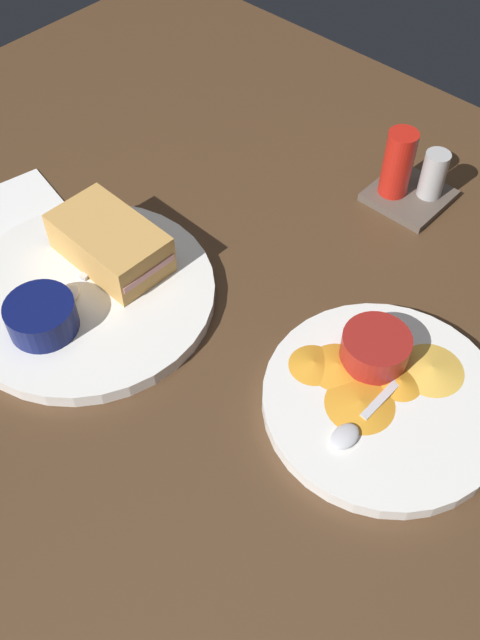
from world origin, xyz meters
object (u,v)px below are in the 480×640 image
(sandwich_half_near, at_px, (110,243))
(spoon_by_dark_ramekin, at_px, (75,287))
(plate_chips_companion, at_px, (383,401))
(ramekin_light_gravy, at_px, (375,347))
(ramekin_dark_sauce, at_px, (41,315))
(spoon_by_gravy_ramekin, at_px, (354,428))
(plate_sandwich_main, at_px, (88,294))
(condiment_caddy, at_px, (409,177))

(sandwich_half_near, bearing_deg, spoon_by_dark_ramekin, -84.39)
(plate_chips_companion, distance_m, ramekin_light_gravy, 0.05)
(ramekin_dark_sauce, distance_m, ramekin_light_gravy, 0.34)
(spoon_by_dark_ramekin, height_order, spoon_by_gravy_ramekin, same)
(plate_sandwich_main, height_order, sandwich_half_near, sandwich_half_near)
(plate_sandwich_main, height_order, spoon_by_dark_ramekin, spoon_by_dark_ramekin)
(spoon_by_dark_ramekin, bearing_deg, sandwich_half_near, 95.61)
(spoon_by_dark_ramekin, xyz_separation_m, plate_chips_companion, (0.33, 0.11, -0.01))
(plate_sandwich_main, height_order, ramekin_light_gravy, ramekin_light_gravy)
(plate_sandwich_main, xyz_separation_m, ramekin_light_gravy, (0.28, 0.14, 0.03))
(ramekin_dark_sauce, distance_m, condiment_caddy, 0.46)
(ramekin_light_gravy, height_order, spoon_by_gravy_ramekin, ramekin_light_gravy)
(spoon_by_dark_ramekin, relative_size, ramekin_light_gravy, 1.44)
(sandwich_half_near, xyz_separation_m, spoon_by_gravy_ramekin, (0.33, 0.01, -0.02))
(plate_sandwich_main, distance_m, sandwich_half_near, 0.06)
(ramekin_dark_sauce, relative_size, spoon_by_gravy_ramekin, 0.73)
(plate_chips_companion, bearing_deg, condiment_caddy, 120.37)
(sandwich_half_near, height_order, ramekin_dark_sauce, sandwich_half_near)
(ramekin_dark_sauce, bearing_deg, plate_chips_companion, 28.57)
(ramekin_dark_sauce, height_order, condiment_caddy, condiment_caddy)
(ramekin_light_gravy, xyz_separation_m, condiment_caddy, (-0.12, 0.24, 0.00))
(plate_sandwich_main, bearing_deg, spoon_by_dark_ramekin, -138.94)
(sandwich_half_near, height_order, spoon_by_dark_ramekin, sandwich_half_near)
(ramekin_dark_sauce, xyz_separation_m, spoon_by_gravy_ramekin, (0.31, 0.12, -0.01))
(sandwich_half_near, height_order, condiment_caddy, condiment_caddy)
(ramekin_light_gravy, xyz_separation_m, spoon_by_gravy_ramekin, (0.03, -0.08, -0.01))
(ramekin_light_gravy, bearing_deg, ramekin_dark_sauce, -144.15)
(spoon_by_gravy_ramekin, distance_m, condiment_caddy, 0.35)
(plate_chips_companion, height_order, condiment_caddy, condiment_caddy)
(plate_sandwich_main, distance_m, spoon_by_gravy_ramekin, 0.32)
(plate_sandwich_main, distance_m, plate_chips_companion, 0.33)
(plate_sandwich_main, bearing_deg, condiment_caddy, 66.84)
(ramekin_dark_sauce, distance_m, plate_chips_companion, 0.35)
(sandwich_half_near, bearing_deg, plate_chips_companion, 9.50)
(sandwich_half_near, distance_m, spoon_by_dark_ramekin, 0.06)
(plate_sandwich_main, relative_size, plate_chips_companion, 1.18)
(ramekin_dark_sauce, distance_m, spoon_by_gravy_ramekin, 0.33)
(sandwich_half_near, height_order, ramekin_light_gravy, sandwich_half_near)
(sandwich_half_near, distance_m, ramekin_dark_sauce, 0.11)
(spoon_by_dark_ramekin, distance_m, plate_chips_companion, 0.35)
(sandwich_half_near, xyz_separation_m, ramekin_dark_sauce, (0.02, -0.11, -0.01))
(spoon_by_dark_ramekin, bearing_deg, spoon_by_gravy_ramekin, 11.20)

